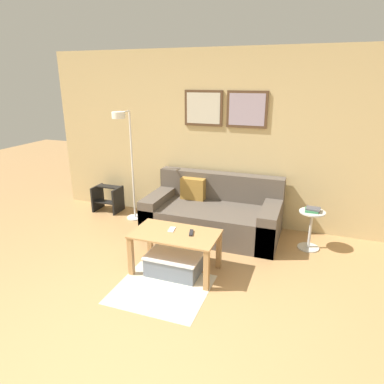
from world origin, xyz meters
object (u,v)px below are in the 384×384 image
Objects in this scene: floor_lamp at (126,152)px; step_stool at (108,198)px; side_table at (311,226)px; remote_control at (191,233)px; coffee_table at (175,241)px; book_stack at (312,210)px; cell_phone at (172,229)px; storage_bin at (175,263)px; couch at (213,214)px.

floor_lamp reaches higher than step_stool.
side_table is 3.48× the size of remote_control.
book_stack reaches higher than coffee_table.
step_stool is (-3.24, 0.26, -0.08)m from side_table.
book_stack is 1.40× the size of cell_phone.
cell_phone is (-0.07, 0.10, 0.37)m from storage_bin.
floor_lamp is 12.14× the size of cell_phone.
floor_lamp reaches higher than cell_phone.
storage_bin is 1.89m from book_stack.
book_stack is (2.66, 0.03, -0.57)m from floor_lamp.
step_stool is at bearing 173.57° from couch.
floor_lamp is at bearing -26.46° from step_stool.
couch is at bearing 178.25° from book_stack.
book_stack reaches higher than side_table.
couch is 4.30× the size of step_stool.
remote_control is 1.07× the size of cell_phone.
floor_lamp is 2.78m from side_table.
book_stack is at bearing 150.36° from side_table.
remote_control reaches higher than coffee_table.
couch reaches higher than side_table.
coffee_table is at bearing -50.52° from cell_phone.
floor_lamp is 1.10m from step_stool.
couch is 1.21m from storage_bin.
floor_lamp is at bearing -176.82° from couch.
book_stack reaches higher than storage_bin.
coffee_table is at bearing -141.81° from book_stack.
floor_lamp is (-1.23, 1.12, 0.99)m from storage_bin.
step_stool is (-1.81, 1.38, -0.16)m from coffee_table.
side_table reaches higher than cell_phone.
floor_lamp is 1.85m from remote_control.
cell_phone reaches higher than step_stool.
book_stack is (1.43, 1.12, 0.15)m from coffee_table.
cell_phone is at bearing -37.10° from step_stool.
remote_control is 0.34× the size of step_stool.
couch is 1.93× the size of coffee_table.
storage_bin is 4.43× the size of cell_phone.
couch is at bearing 85.00° from coffee_table.
couch is 1.33m from side_table.
cell_phone is (1.16, -1.02, -0.62)m from floor_lamp.
couch is 13.35× the size of cell_phone.
side_table is 1.20× the size of step_stool.
storage_bin is 0.36× the size of floor_lamp.
side_table is (1.33, -0.04, 0.04)m from couch.
floor_lamp reaches higher than side_table.
couch is at bearing 72.87° from cell_phone.
floor_lamp is at bearing -179.35° from side_table.
remote_control is (1.40, -1.04, -0.62)m from floor_lamp.
side_table reaches higher than coffee_table.
floor_lamp is at bearing 138.40° from coffee_table.
storage_bin is 1.42× the size of step_stool.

